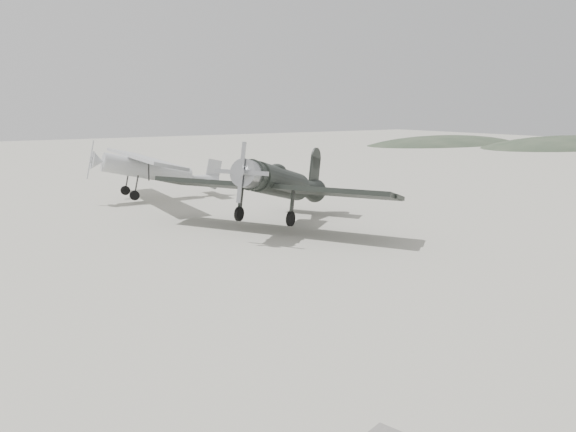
% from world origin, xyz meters
% --- Properties ---
extents(ground, '(160.00, 160.00, 0.00)m').
position_xyz_m(ground, '(0.00, 0.00, 0.00)').
color(ground, gray).
rests_on(ground, ground).
extents(hill_east_north, '(36.00, 18.00, 6.00)m').
position_xyz_m(hill_east_north, '(60.00, 28.00, 0.00)').
color(hill_east_north, '#2E3C2B').
rests_on(hill_east_north, ground).
extents(hill_northeast, '(32.00, 16.00, 5.20)m').
position_xyz_m(hill_northeast, '(50.00, 40.00, 0.00)').
color(hill_northeast, '#2E3C2B').
rests_on(hill_northeast, ground).
extents(lowwing_monoplane, '(8.67, 10.21, 3.51)m').
position_xyz_m(lowwing_monoplane, '(1.18, 6.11, 1.86)').
color(lowwing_monoplane, black).
rests_on(lowwing_monoplane, ground).
extents(highwing_monoplane, '(7.44, 10.49, 2.98)m').
position_xyz_m(highwing_monoplane, '(-1.11, 16.00, 1.86)').
color(highwing_monoplane, '#9A9C9F').
rests_on(highwing_monoplane, ground).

